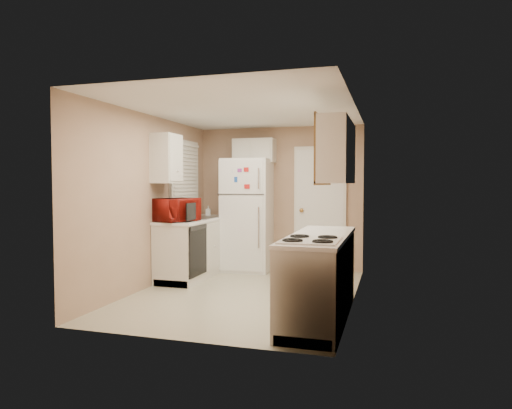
# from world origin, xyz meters

# --- Properties ---
(floor) EXTENTS (3.80, 3.80, 0.00)m
(floor) POSITION_xyz_m (0.00, 0.00, 0.00)
(floor) COLOR beige
(floor) RESTS_ON ground
(ceiling) EXTENTS (3.80, 3.80, 0.00)m
(ceiling) POSITION_xyz_m (0.00, 0.00, 2.40)
(ceiling) COLOR white
(ceiling) RESTS_ON floor
(wall_left) EXTENTS (3.80, 3.80, 0.00)m
(wall_left) POSITION_xyz_m (-1.40, 0.00, 1.20)
(wall_left) COLOR tan
(wall_left) RESTS_ON floor
(wall_right) EXTENTS (3.80, 3.80, 0.00)m
(wall_right) POSITION_xyz_m (1.40, 0.00, 1.20)
(wall_right) COLOR tan
(wall_right) RESTS_ON floor
(wall_back) EXTENTS (2.80, 2.80, 0.00)m
(wall_back) POSITION_xyz_m (0.00, 1.90, 1.20)
(wall_back) COLOR tan
(wall_back) RESTS_ON floor
(wall_front) EXTENTS (2.80, 2.80, 0.00)m
(wall_front) POSITION_xyz_m (0.00, -1.90, 1.20)
(wall_front) COLOR tan
(wall_front) RESTS_ON floor
(left_counter) EXTENTS (0.60, 1.80, 0.90)m
(left_counter) POSITION_xyz_m (-1.10, 0.90, 0.45)
(left_counter) COLOR silver
(left_counter) RESTS_ON floor
(dishwasher) EXTENTS (0.03, 0.58, 0.72)m
(dishwasher) POSITION_xyz_m (-0.81, 0.30, 0.49)
(dishwasher) COLOR black
(dishwasher) RESTS_ON floor
(sink) EXTENTS (0.54, 0.74, 0.16)m
(sink) POSITION_xyz_m (-1.10, 1.05, 0.86)
(sink) COLOR gray
(sink) RESTS_ON left_counter
(microwave) EXTENTS (0.68, 0.53, 0.40)m
(microwave) POSITION_xyz_m (-1.13, 0.28, 1.05)
(microwave) COLOR maroon
(microwave) RESTS_ON left_counter
(soap_bottle) EXTENTS (0.09, 0.09, 0.17)m
(soap_bottle) POSITION_xyz_m (-1.15, 1.52, 1.00)
(soap_bottle) COLOR white
(soap_bottle) RESTS_ON left_counter
(window_blinds) EXTENTS (0.10, 0.98, 1.08)m
(window_blinds) POSITION_xyz_m (-1.36, 1.05, 1.60)
(window_blinds) COLOR silver
(window_blinds) RESTS_ON wall_left
(upper_cabinet_left) EXTENTS (0.30, 0.45, 0.70)m
(upper_cabinet_left) POSITION_xyz_m (-1.25, 0.22, 1.80)
(upper_cabinet_left) COLOR silver
(upper_cabinet_left) RESTS_ON wall_left
(refrigerator) EXTENTS (0.80, 0.78, 1.85)m
(refrigerator) POSITION_xyz_m (-0.46, 1.56, 0.93)
(refrigerator) COLOR white
(refrigerator) RESTS_ON floor
(cabinet_over_fridge) EXTENTS (0.70, 0.30, 0.40)m
(cabinet_over_fridge) POSITION_xyz_m (-0.40, 1.75, 2.00)
(cabinet_over_fridge) COLOR silver
(cabinet_over_fridge) RESTS_ON wall_back
(interior_door) EXTENTS (0.86, 0.06, 2.08)m
(interior_door) POSITION_xyz_m (0.70, 1.86, 1.02)
(interior_door) COLOR white
(interior_door) RESTS_ON floor
(right_counter) EXTENTS (0.60, 2.00, 0.90)m
(right_counter) POSITION_xyz_m (1.10, -0.80, 0.45)
(right_counter) COLOR silver
(right_counter) RESTS_ON floor
(stove) EXTENTS (0.54, 0.67, 0.81)m
(stove) POSITION_xyz_m (1.10, -1.36, 0.40)
(stove) COLOR white
(stove) RESTS_ON floor
(upper_cabinet_right) EXTENTS (0.30, 1.20, 0.70)m
(upper_cabinet_right) POSITION_xyz_m (1.25, -0.50, 1.80)
(upper_cabinet_right) COLOR silver
(upper_cabinet_right) RESTS_ON wall_right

